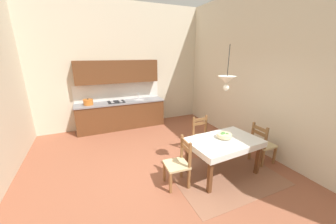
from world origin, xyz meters
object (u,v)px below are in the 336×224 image
object	(u,v)px
pendant_lamp	(227,81)
dining_table	(224,145)
kitchen_cabinetry	(120,103)
dining_chair_kitchen_side	(202,137)
fruit_bowl	(224,135)
dining_chair_window_side	(262,144)
dining_chair_tv_side	(179,164)

from	to	relation	value
pendant_lamp	dining_table	bearing A→B (deg)	-11.65
kitchen_cabinetry	dining_table	size ratio (longest dim) A/B	1.89
dining_chair_kitchen_side	pendant_lamp	distance (m)	1.72
kitchen_cabinetry	fruit_bowl	size ratio (longest dim) A/B	9.37
dining_chair_window_side	dining_chair_tv_side	xyz separation A→B (m)	(-2.08, 0.05, 0.00)
kitchen_cabinetry	dining_chair_kitchen_side	xyz separation A→B (m)	(1.51, -2.56, -0.41)
dining_chair_window_side	kitchen_cabinetry	bearing A→B (deg)	126.10
dining_table	dining_chair_window_side	distance (m)	1.10
dining_chair_tv_side	pendant_lamp	world-z (taller)	pendant_lamp
dining_chair_window_side	fruit_bowl	size ratio (longest dim) A/B	3.10
fruit_bowl	kitchen_cabinetry	bearing A→B (deg)	113.80
dining_chair_window_side	dining_chair_tv_side	distance (m)	2.08
dining_table	dining_chair_kitchen_side	size ratio (longest dim) A/B	1.60
dining_chair_tv_side	fruit_bowl	size ratio (longest dim) A/B	3.10
dining_table	dining_chair_tv_side	bearing A→B (deg)	178.55
dining_chair_window_side	pendant_lamp	world-z (taller)	pendant_lamp
dining_table	dining_chair_window_side	bearing A→B (deg)	-1.30
fruit_bowl	pendant_lamp	distance (m)	1.13
kitchen_cabinetry	dining_chair_kitchen_side	world-z (taller)	kitchen_cabinetry
pendant_lamp	fruit_bowl	bearing A→B (deg)	26.31
dining_chair_window_side	dining_chair_kitchen_side	bearing A→B (deg)	138.46
dining_chair_tv_side	pendant_lamp	xyz separation A→B (m)	(0.94, -0.01, 1.49)
kitchen_cabinetry	dining_table	distance (m)	3.73
kitchen_cabinetry	dining_table	bearing A→B (deg)	-67.24
kitchen_cabinetry	pendant_lamp	bearing A→B (deg)	-68.01
dining_chair_kitchen_side	dining_chair_window_side	bearing A→B (deg)	-41.54
kitchen_cabinetry	dining_chair_tv_side	distance (m)	3.46
kitchen_cabinetry	dining_chair_kitchen_side	distance (m)	3.01
kitchen_cabinetry	fruit_bowl	world-z (taller)	kitchen_cabinetry
dining_chair_window_side	dining_chair_kitchen_side	xyz separation A→B (m)	(-1.01, 0.89, 0.00)
dining_chair_kitchen_side	dining_chair_tv_side	xyz separation A→B (m)	(-1.08, -0.84, 0.00)
dining_table	kitchen_cabinetry	bearing A→B (deg)	112.76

